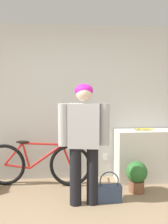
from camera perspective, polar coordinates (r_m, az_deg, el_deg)
The scene contains 7 objects.
wall_back at distance 4.48m, azimuth -2.24°, elevation 2.00°, with size 8.00×0.07×2.60m.
side_shelf at distance 4.59m, azimuth 13.63°, elevation -9.12°, with size 1.06×0.44×0.85m.
person at distance 3.44m, azimuth -0.00°, elevation -5.16°, with size 0.67×0.29×1.60m.
bicycle at distance 4.29m, azimuth -10.13°, elevation -11.04°, with size 1.71×0.46×0.74m.
banana at distance 4.46m, azimuth 12.84°, elevation -3.67°, with size 0.32×0.09×0.04m.
handbag at distance 3.74m, azimuth 5.49°, elevation -17.00°, with size 0.33×0.14×0.42m.
potted_plant at distance 4.08m, azimuth 11.38°, elevation -13.31°, with size 0.32×0.32×0.46m.
Camera 1 is at (-0.26, -2.22, 1.53)m, focal length 42.00 mm.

